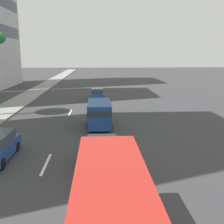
# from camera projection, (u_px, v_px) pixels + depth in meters

# --- Properties ---
(ground_plane) EXTENTS (198.00, 198.00, 0.00)m
(ground_plane) POSITION_uv_depth(u_px,v_px,m) (74.00, 105.00, 34.55)
(ground_plane) COLOR #38383A
(sidewalk_right) EXTENTS (162.00, 3.37, 0.15)m
(sidewalk_right) POSITION_uv_depth(u_px,v_px,m) (13.00, 105.00, 34.14)
(sidewalk_right) COLOR gray
(sidewalk_right) RESTS_ON ground_plane
(lane_stripe_mid) EXTENTS (3.20, 0.16, 0.01)m
(lane_stripe_mid) POSITION_uv_depth(u_px,v_px,m) (46.00, 164.00, 15.98)
(lane_stripe_mid) COLOR silver
(lane_stripe_mid) RESTS_ON ground_plane
(lane_stripe_far) EXTENTS (3.20, 0.16, 0.01)m
(lane_stripe_far) POSITION_uv_depth(u_px,v_px,m) (70.00, 113.00, 30.08)
(lane_stripe_far) COLOR silver
(lane_stripe_far) RESTS_ON ground_plane
(car_lead) EXTENTS (4.07, 1.85, 1.58)m
(car_lead) POSITION_uv_depth(u_px,v_px,m) (97.00, 94.00, 38.90)
(car_lead) COLOR #1E478C
(car_lead) RESTS_ON ground_plane
(minibus_third) EXTENTS (6.57, 2.27, 3.05)m
(minibus_third) POSITION_uv_depth(u_px,v_px,m) (111.00, 212.00, 8.17)
(minibus_third) COLOR silver
(minibus_third) RESTS_ON ground_plane
(car_fourth) EXTENTS (4.68, 1.95, 1.57)m
(car_fourth) POSITION_uv_depth(u_px,v_px,m) (102.00, 153.00, 15.69)
(car_fourth) COLOR #A51E1E
(car_fourth) RESTS_ON ground_plane
(van_fifth) EXTENTS (4.71, 2.14, 2.22)m
(van_fifth) POSITION_uv_depth(u_px,v_px,m) (99.00, 112.00, 24.07)
(van_fifth) COLOR #1E478C
(van_fifth) RESTS_ON ground_plane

